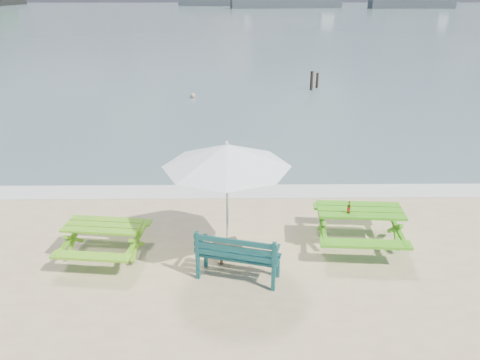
{
  "coord_description": "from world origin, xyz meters",
  "views": [
    {
      "loc": [
        0.06,
        -6.86,
        5.09
      ],
      "look_at": [
        0.18,
        3.0,
        1.0
      ],
      "focal_mm": 35.0,
      "sensor_mm": 36.0,
      "label": 1
    }
  ],
  "objects_px": {
    "picnic_table_left": "(105,241)",
    "park_bench": "(238,264)",
    "patio_umbrella": "(227,155)",
    "beer_bottle": "(349,209)",
    "side_table": "(228,250)",
    "picnic_table_right": "(358,227)",
    "swimmer": "(193,109)"
  },
  "relations": [
    {
      "from": "beer_bottle",
      "to": "swimmer",
      "type": "xyz_separation_m",
      "value": [
        -4.37,
        14.45,
        -1.47
      ]
    },
    {
      "from": "picnic_table_left",
      "to": "beer_bottle",
      "type": "relative_size",
      "value": 7.03
    },
    {
      "from": "park_bench",
      "to": "picnic_table_right",
      "type": "bearing_deg",
      "value": 25.37
    },
    {
      "from": "side_table",
      "to": "patio_umbrella",
      "type": "height_order",
      "value": "patio_umbrella"
    },
    {
      "from": "picnic_table_left",
      "to": "patio_umbrella",
      "type": "height_order",
      "value": "patio_umbrella"
    },
    {
      "from": "park_bench",
      "to": "side_table",
      "type": "height_order",
      "value": "park_bench"
    },
    {
      "from": "beer_bottle",
      "to": "side_table",
      "type": "bearing_deg",
      "value": -172.59
    },
    {
      "from": "picnic_table_right",
      "to": "beer_bottle",
      "type": "bearing_deg",
      "value": -148.18
    },
    {
      "from": "patio_umbrella",
      "to": "swimmer",
      "type": "xyz_separation_m",
      "value": [
        -1.92,
        14.77,
        -2.75
      ]
    },
    {
      "from": "picnic_table_left",
      "to": "park_bench",
      "type": "distance_m",
      "value": 2.8
    },
    {
      "from": "park_bench",
      "to": "beer_bottle",
      "type": "relative_size",
      "value": 6.17
    },
    {
      "from": "patio_umbrella",
      "to": "swimmer",
      "type": "relative_size",
      "value": 1.97
    },
    {
      "from": "picnic_table_left",
      "to": "park_bench",
      "type": "bearing_deg",
      "value": -16.74
    },
    {
      "from": "park_bench",
      "to": "beer_bottle",
      "type": "height_order",
      "value": "beer_bottle"
    },
    {
      "from": "park_bench",
      "to": "patio_umbrella",
      "type": "height_order",
      "value": "patio_umbrella"
    },
    {
      "from": "picnic_table_left",
      "to": "park_bench",
      "type": "xyz_separation_m",
      "value": [
        2.68,
        -0.81,
        -0.05
      ]
    },
    {
      "from": "swimmer",
      "to": "beer_bottle",
      "type": "bearing_deg",
      "value": -73.16
    },
    {
      "from": "picnic_table_right",
      "to": "picnic_table_left",
      "type": "bearing_deg",
      "value": -175.66
    },
    {
      "from": "picnic_table_left",
      "to": "beer_bottle",
      "type": "bearing_deg",
      "value": 2.52
    },
    {
      "from": "picnic_table_right",
      "to": "patio_umbrella",
      "type": "distance_m",
      "value": 3.32
    },
    {
      "from": "side_table",
      "to": "beer_bottle",
      "type": "distance_m",
      "value": 2.59
    },
    {
      "from": "beer_bottle",
      "to": "swimmer",
      "type": "bearing_deg",
      "value": 106.84
    },
    {
      "from": "picnic_table_left",
      "to": "side_table",
      "type": "distance_m",
      "value": 2.49
    },
    {
      "from": "park_bench",
      "to": "swimmer",
      "type": "xyz_separation_m",
      "value": [
        -2.12,
        15.47,
        -0.84
      ]
    },
    {
      "from": "picnic_table_right",
      "to": "park_bench",
      "type": "xyz_separation_m",
      "value": [
        -2.54,
        -1.2,
        -0.11
      ]
    },
    {
      "from": "park_bench",
      "to": "picnic_table_left",
      "type": "bearing_deg",
      "value": 163.26
    },
    {
      "from": "park_bench",
      "to": "swimmer",
      "type": "height_order",
      "value": "park_bench"
    },
    {
      "from": "beer_bottle",
      "to": "swimmer",
      "type": "distance_m",
      "value": 15.17
    },
    {
      "from": "patio_umbrella",
      "to": "picnic_table_left",
      "type": "bearing_deg",
      "value": 177.64
    },
    {
      "from": "park_bench",
      "to": "patio_umbrella",
      "type": "distance_m",
      "value": 2.04
    },
    {
      "from": "picnic_table_left",
      "to": "swimmer",
      "type": "relative_size",
      "value": 1.17
    },
    {
      "from": "side_table",
      "to": "swimmer",
      "type": "distance_m",
      "value": 14.91
    }
  ]
}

